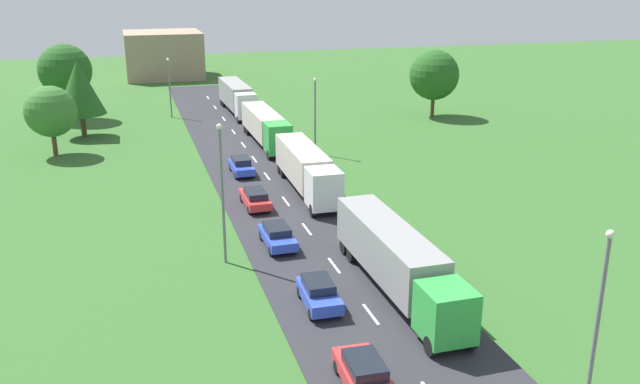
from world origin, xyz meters
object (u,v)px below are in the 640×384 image
car_fourth (255,198)px  tree_pine (51,112)px  truck_fourth (237,96)px  tree_maple (79,88)px  truck_second (306,168)px  tree_birch (434,75)px  tree_oak (65,70)px  car_third (277,235)px  lamppost_second (222,188)px  truck_lead (396,259)px  lamppost_fourth (170,84)px  car_lead (363,373)px  lamppost_lead (599,311)px  truck_third (266,126)px  lamppost_third (315,112)px  car_second (319,293)px  distant_building (163,55)px  car_fifth (241,166)px

car_fourth → tree_pine: 27.21m
truck_fourth → tree_maple: 20.98m
truck_second → tree_birch: (23.79, 25.69, 3.19)m
truck_fourth → tree_oak: size_ratio=1.48×
car_third → car_fourth: car_third is taller
lamppost_second → truck_lead: bearing=-38.4°
truck_lead → tree_maple: bearing=112.4°
lamppost_fourth → tree_birch: tree_birch is taller
car_fourth → lamppost_second: size_ratio=0.51×
car_lead → lamppost_fourth: bearing=93.2°
car_fourth → lamppost_lead: size_ratio=0.56×
truck_third → lamppost_second: (-8.93, -29.70, 2.97)m
lamppost_second → lamppost_third: 27.66m
tree_oak → truck_fourth: bearing=-4.8°
lamppost_second → car_fourth: bearing=68.6°
car_second → tree_pine: (-16.61, 38.77, 3.66)m
car_fourth → lamppost_lead: 30.79m
car_third → distant_building: (-1.89, 81.13, 3.12)m
car_fifth → tree_birch: bearing=34.0°
car_fourth → lamppost_second: bearing=-111.4°
tree_oak → tree_pine: tree_oak is taller
car_lead → tree_maple: bearing=104.3°
truck_fourth → tree_birch: (23.77, -9.22, 3.08)m
tree_birch → car_second: bearing=-121.9°
truck_third → truck_fourth: size_ratio=1.01×
truck_lead → car_fourth: (-4.96, 16.91, -1.32)m
truck_fourth → car_fourth: 37.92m
distant_building → truck_third: bearing=-82.5°
truck_third → tree_maple: tree_maple is taller
truck_fourth → tree_maple: (-18.86, -8.58, 3.34)m
distant_building → car_fourth: bearing=-88.4°
truck_second → car_fifth: (-4.37, 6.71, -1.28)m
truck_second → truck_lead: bearing=-89.9°
car_fourth → distant_building: (-1.99, 72.82, 3.12)m
car_second → car_fourth: car_second is taller
car_fourth → lamppost_fourth: (-3.60, 37.12, 3.42)m
truck_lead → distant_building: 90.02m
car_fifth → tree_oak: (-16.53, 29.98, 5.34)m
lamppost_second → tree_birch: 50.25m
lamppost_third → lamppost_lead: bearing=-90.5°
truck_fourth → car_fourth: (-4.94, -37.57, -1.43)m
car_fourth → lamppost_lead: lamppost_lead is taller
truck_lead → lamppost_fourth: (-8.57, 54.03, 2.10)m
lamppost_fourth → lamppost_third: bearing=-60.7°
truck_third → tree_pine: bearing=175.8°
lamppost_second → tree_birch: size_ratio=1.07×
truck_lead → truck_third: truck_lead is taller
truck_lead → tree_oak: 60.16m
lamppost_lead → distant_building: 102.67m
distant_building → car_third: bearing=-88.7°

